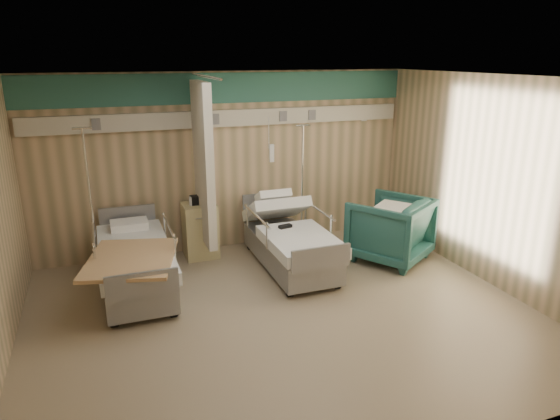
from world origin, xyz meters
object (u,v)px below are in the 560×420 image
object	(u,v)px
bedside_cabinet	(200,230)
bed_right	(290,248)
visitor_armchair	(390,229)
bed_left	(136,269)
iv_stand_left	(96,247)
iv_stand_right	(302,222)

from	to	relation	value
bedside_cabinet	bed_right	bearing A→B (deg)	-38.05
bed_right	visitor_armchair	world-z (taller)	visitor_armchair
bed_right	visitor_armchair	size ratio (longest dim) A/B	2.01
bed_left	visitor_armchair	distance (m)	3.75
bed_left	iv_stand_left	xyz separation A→B (m)	(-0.48, 0.71, 0.12)
iv_stand_right	visitor_armchair	bearing A→B (deg)	-43.97
bed_left	iv_stand_right	distance (m)	2.81
iv_stand_left	iv_stand_right	bearing A→B (deg)	1.09
iv_stand_right	bed_right	bearing A→B (deg)	-123.12
bed_right	bed_left	distance (m)	2.20
visitor_armchair	iv_stand_left	world-z (taller)	iv_stand_left
bed_right	bedside_cabinet	world-z (taller)	bedside_cabinet
visitor_armchair	bed_right	bearing A→B (deg)	-41.07
visitor_armchair	iv_stand_right	bearing A→B (deg)	-76.24
visitor_armchair	iv_stand_right	size ratio (longest dim) A/B	0.54
bed_left	visitor_armchair	size ratio (longest dim) A/B	2.01
visitor_armchair	iv_stand_left	bearing A→B (deg)	-44.88
bed_left	visitor_armchair	bearing A→B (deg)	-3.65
iv_stand_left	bedside_cabinet	bearing A→B (deg)	7.22
iv_stand_right	bedside_cabinet	bearing A→B (deg)	175.37
bed_right	visitor_armchair	xyz separation A→B (m)	(1.54, -0.24, 0.17)
bedside_cabinet	iv_stand_left	bearing A→B (deg)	-172.78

